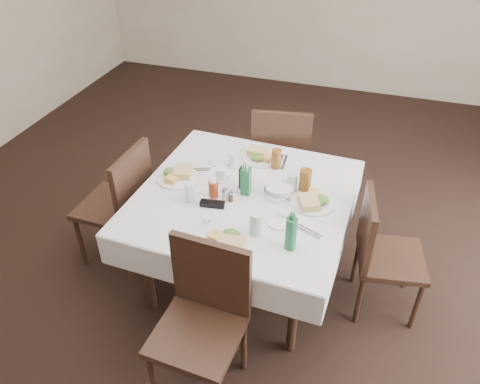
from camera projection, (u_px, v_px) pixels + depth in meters
The scene contains 33 objects.
ground_plane at pixel (240, 257), 3.70m from camera, with size 7.00×7.00×0.00m, color black.
room_shell at pixel (241, 41), 2.69m from camera, with size 6.04×7.04×2.80m.
dining_table at pixel (244, 203), 3.14m from camera, with size 1.44×1.44×0.76m.
chair_north at pixel (281, 153), 3.88m from camera, with size 0.54×0.54×1.00m.
chair_south at pixel (204, 312), 2.56m from camera, with size 0.48×0.48×0.97m.
chair_east at pixel (379, 248), 3.03m from camera, with size 0.49×0.49×0.90m.
chair_west at pixel (122, 200), 3.38m from camera, with size 0.47×0.47×0.97m.
meal_north at pixel (260, 156), 3.43m from camera, with size 0.27×0.27×0.06m.
meal_south at pixel (228, 242), 2.67m from camera, with size 0.30×0.30×0.07m.
meal_east at pixel (313, 201), 2.99m from camera, with size 0.29×0.29×0.06m.
meal_west at pixel (177, 175), 3.23m from camera, with size 0.29×0.29×0.06m.
side_plate_a at pixel (221, 161), 3.41m from camera, with size 0.18×0.18×0.01m.
side_plate_b at pixel (280, 222), 2.85m from camera, with size 0.16×0.16×0.01m.
water_n at pixel (234, 160), 3.33m from camera, with size 0.06×0.06×0.11m.
water_s at pixel (256, 224), 2.73m from camera, with size 0.08×0.08×0.15m.
water_e at pixel (292, 182), 3.10m from camera, with size 0.07×0.07×0.12m.
water_w at pixel (190, 192), 3.00m from camera, with size 0.07×0.07×0.13m.
iced_tea_a at pixel (276, 159), 3.31m from camera, with size 0.07×0.07×0.14m.
iced_tea_b at pixel (305, 181), 3.07m from camera, with size 0.08×0.08×0.16m.
bread_basket at pixel (279, 190), 3.07m from camera, with size 0.20×0.20×0.07m.
oil_cruet_dark at pixel (243, 177), 3.10m from camera, with size 0.05×0.05×0.20m.
oil_cruet_green at pixel (246, 180), 3.03m from camera, with size 0.06×0.06×0.25m.
ketchup_bottle at pixel (213, 188), 3.03m from camera, with size 0.06×0.06×0.14m.
salt_shaker at pixel (225, 195), 3.01m from camera, with size 0.04×0.04×0.08m.
pepper_shaker at pixel (231, 197), 3.01m from camera, with size 0.03×0.03×0.07m.
coffee_mug at pixel (221, 175), 3.21m from camera, with size 0.13×0.12×0.09m.
sunglasses at pixel (212, 204), 2.98m from camera, with size 0.16×0.07×0.03m.
green_bottle at pixel (291, 233), 2.61m from camera, with size 0.07×0.07×0.25m.
sugar_caddy at pixel (285, 214), 2.89m from camera, with size 0.10×0.07×0.05m.
cutlery_n at pixel (282, 162), 3.40m from camera, with size 0.06×0.20×0.01m.
cutlery_s at pixel (203, 229), 2.80m from camera, with size 0.05×0.19×0.01m.
cutlery_e at pixel (309, 232), 2.78m from camera, with size 0.17×0.11×0.01m.
cutlery_w at pixel (198, 170), 3.32m from camera, with size 0.17×0.10×0.01m.
Camera 1 is at (0.82, -2.55, 2.60)m, focal length 35.00 mm.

